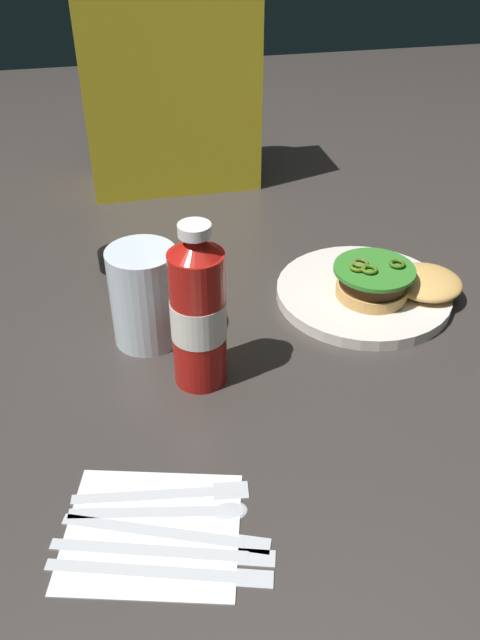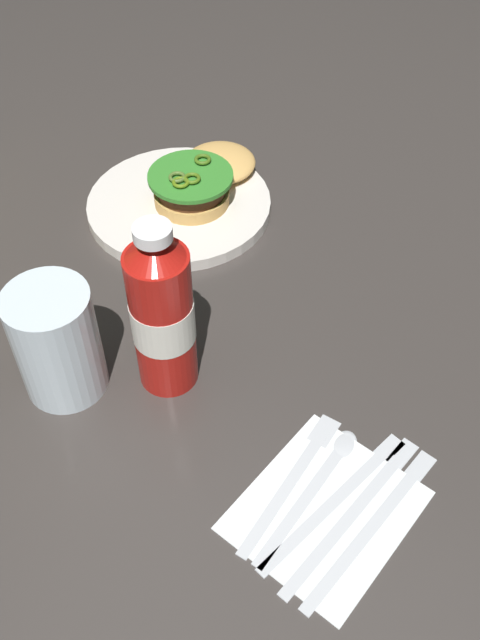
{
  "view_description": "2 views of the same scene",
  "coord_description": "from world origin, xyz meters",
  "px_view_note": "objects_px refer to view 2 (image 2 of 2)",
  "views": [
    {
      "loc": [
        -0.22,
        -0.64,
        0.54
      ],
      "look_at": [
        -0.08,
        -0.02,
        0.08
      ],
      "focal_mm": 36.7,
      "sensor_mm": 36.0,
      "label": 1
    },
    {
      "loc": [
        -0.55,
        -0.3,
        0.63
      ],
      "look_at": [
        -0.07,
        -0.08,
        0.05
      ],
      "focal_mm": 39.63,
      "sensor_mm": 36.0,
      "label": 2
    }
  ],
  "objects_px": {
    "burger_sandwich": "(202,178)",
    "fork_utensil": "(298,468)",
    "table_knife": "(380,516)",
    "water_glass": "(57,342)",
    "steak_knife": "(361,502)",
    "ketchup_bottle": "(162,314)",
    "dinner_plate": "(179,205)",
    "spoon_utensil": "(322,474)",
    "napkin": "(325,510)",
    "butter_knife": "(343,491)"
  },
  "relations": [
    {
      "from": "burger_sandwich",
      "to": "spoon_utensil",
      "type": "height_order",
      "value": "burger_sandwich"
    },
    {
      "from": "steak_knife",
      "to": "butter_knife",
      "type": "bearing_deg",
      "value": 77.4
    },
    {
      "from": "burger_sandwich",
      "to": "fork_utensil",
      "type": "height_order",
      "value": "burger_sandwich"
    },
    {
      "from": "burger_sandwich",
      "to": "ketchup_bottle",
      "type": "distance_m",
      "value": 0.32
    },
    {
      "from": "butter_knife",
      "to": "dinner_plate",
      "type": "bearing_deg",
      "value": 47.49
    },
    {
      "from": "butter_knife",
      "to": "spoon_utensil",
      "type": "height_order",
      "value": "same"
    },
    {
      "from": "water_glass",
      "to": "table_knife",
      "type": "bearing_deg",
      "value": -92.2
    },
    {
      "from": "napkin",
      "to": "butter_knife",
      "type": "distance_m",
      "value": 0.03
    },
    {
      "from": "table_knife",
      "to": "steak_knife",
      "type": "relative_size",
      "value": 0.99
    },
    {
      "from": "napkin",
      "to": "steak_knife",
      "type": "height_order",
      "value": "steak_knife"
    },
    {
      "from": "ketchup_bottle",
      "to": "fork_utensil",
      "type": "height_order",
      "value": "ketchup_bottle"
    },
    {
      "from": "water_glass",
      "to": "steak_knife",
      "type": "relative_size",
      "value": 0.64
    },
    {
      "from": "steak_knife",
      "to": "spoon_utensil",
      "type": "xyz_separation_m",
      "value": [
        0.01,
        0.04,
        0.0
      ]
    },
    {
      "from": "table_knife",
      "to": "dinner_plate",
      "type": "bearing_deg",
      "value": 49.7
    },
    {
      "from": "dinner_plate",
      "to": "water_glass",
      "type": "xyz_separation_m",
      "value": [
        -0.32,
        -0.03,
        0.06
      ]
    },
    {
      "from": "water_glass",
      "to": "table_knife",
      "type": "relative_size",
      "value": 0.65
    },
    {
      "from": "burger_sandwich",
      "to": "spoon_utensil",
      "type": "relative_size",
      "value": 1.08
    },
    {
      "from": "burger_sandwich",
      "to": "water_glass",
      "type": "relative_size",
      "value": 1.42
    },
    {
      "from": "napkin",
      "to": "table_knife",
      "type": "xyz_separation_m",
      "value": [
        0.01,
        -0.05,
        0.0
      ]
    },
    {
      "from": "dinner_plate",
      "to": "ketchup_bottle",
      "type": "xyz_separation_m",
      "value": [
        -0.26,
        -0.13,
        0.09
      ]
    },
    {
      "from": "dinner_plate",
      "to": "water_glass",
      "type": "bearing_deg",
      "value": -174.83
    },
    {
      "from": "table_knife",
      "to": "steak_knife",
      "type": "distance_m",
      "value": 0.02
    },
    {
      "from": "dinner_plate",
      "to": "fork_utensil",
      "type": "xyz_separation_m",
      "value": [
        -0.32,
        -0.3,
        -0.0
      ]
    },
    {
      "from": "steak_knife",
      "to": "dinner_plate",
      "type": "bearing_deg",
      "value": 48.64
    },
    {
      "from": "table_knife",
      "to": "spoon_utensil",
      "type": "relative_size",
      "value": 1.16
    },
    {
      "from": "dinner_plate",
      "to": "butter_knife",
      "type": "height_order",
      "value": "dinner_plate"
    },
    {
      "from": "dinner_plate",
      "to": "fork_utensil",
      "type": "distance_m",
      "value": 0.44
    },
    {
      "from": "burger_sandwich",
      "to": "butter_knife",
      "type": "distance_m",
      "value": 0.49
    },
    {
      "from": "ketchup_bottle",
      "to": "spoon_utensil",
      "type": "distance_m",
      "value": 0.23
    },
    {
      "from": "spoon_utensil",
      "to": "butter_knife",
      "type": "bearing_deg",
      "value": -109.7
    },
    {
      "from": "spoon_utensil",
      "to": "napkin",
      "type": "bearing_deg",
      "value": -154.79
    },
    {
      "from": "burger_sandwich",
      "to": "spoon_utensil",
      "type": "xyz_separation_m",
      "value": [
        -0.35,
        -0.31,
        -0.03
      ]
    },
    {
      "from": "table_knife",
      "to": "napkin",
      "type": "bearing_deg",
      "value": 105.95
    },
    {
      "from": "fork_utensil",
      "to": "table_knife",
      "type": "bearing_deg",
      "value": -99.72
    },
    {
      "from": "table_knife",
      "to": "fork_utensil",
      "type": "distance_m",
      "value": 0.09
    },
    {
      "from": "fork_utensil",
      "to": "napkin",
      "type": "bearing_deg",
      "value": -126.7
    },
    {
      "from": "fork_utensil",
      "to": "water_glass",
      "type": "bearing_deg",
      "value": 90.29
    },
    {
      "from": "burger_sandwich",
      "to": "fork_utensil",
      "type": "bearing_deg",
      "value": -141.18
    },
    {
      "from": "ketchup_bottle",
      "to": "butter_knife",
      "type": "xyz_separation_m",
      "value": [
        -0.06,
        -0.23,
        -0.09
      ]
    },
    {
      "from": "steak_knife",
      "to": "fork_utensil",
      "type": "relative_size",
      "value": 1.15
    },
    {
      "from": "dinner_plate",
      "to": "ketchup_bottle",
      "type": "relative_size",
      "value": 1.19
    },
    {
      "from": "napkin",
      "to": "water_glass",
      "type": "bearing_deg",
      "value": 84.86
    },
    {
      "from": "burger_sandwich",
      "to": "table_knife",
      "type": "bearing_deg",
      "value": -134.58
    },
    {
      "from": "water_glass",
      "to": "spoon_utensil",
      "type": "height_order",
      "value": "water_glass"
    },
    {
      "from": "burger_sandwich",
      "to": "fork_utensil",
      "type": "relative_size",
      "value": 1.05
    },
    {
      "from": "napkin",
      "to": "table_knife",
      "type": "distance_m",
      "value": 0.05
    },
    {
      "from": "ketchup_bottle",
      "to": "table_knife",
      "type": "distance_m",
      "value": 0.29
    },
    {
      "from": "water_glass",
      "to": "steak_knife",
      "type": "height_order",
      "value": "water_glass"
    },
    {
      "from": "butter_knife",
      "to": "fork_utensil",
      "type": "bearing_deg",
      "value": 83.99
    },
    {
      "from": "napkin",
      "to": "fork_utensil",
      "type": "relative_size",
      "value": 0.93
    }
  ]
}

